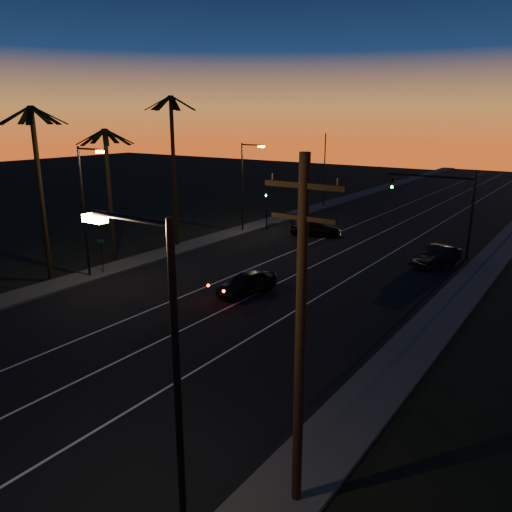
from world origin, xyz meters
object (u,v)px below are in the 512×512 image
Objects in this scene: signal_mast at (442,196)px; right_car at (436,256)px; cross_car at (316,228)px; utility_pole at (300,333)px; lead_car at (247,283)px.

right_car is (0.85, -3.17, -4.03)m from signal_mast.
right_car is 0.92× the size of cross_car.
cross_car is at bearing 117.46° from utility_pole.
signal_mast is 1.44× the size of lead_car.
signal_mast is 1.36× the size of cross_car.
signal_mast is at bearing 66.33° from lead_car.
right_car reaches higher than lead_car.
lead_car is 0.95× the size of cross_car.
lead_car is 17.31m from cross_car.
right_car is (-3.61, 26.82, -4.56)m from utility_pole.
right_car is at bearing -74.96° from signal_mast.
lead_car is (-11.65, 13.60, -4.58)m from utility_pole.
cross_car is at bearing 177.91° from signal_mast.
utility_pole reaches higher than right_car.
utility_pole is 27.45m from right_car.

